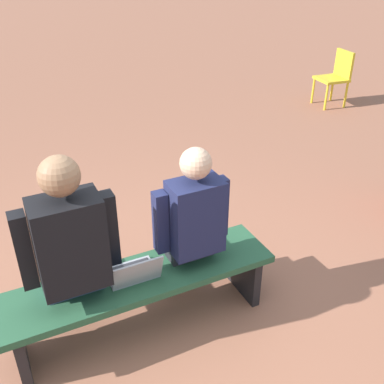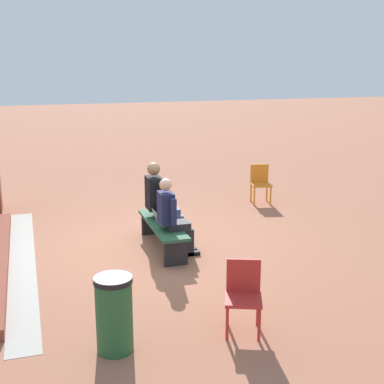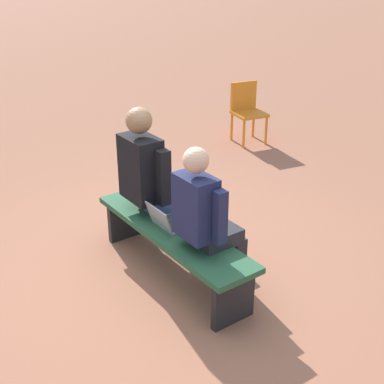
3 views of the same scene
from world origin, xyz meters
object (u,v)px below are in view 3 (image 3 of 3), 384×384
bench (173,238)px  person_student (206,217)px  laptop (168,221)px  person_adult (152,179)px  plastic_chair_foreground (247,108)px

bench → person_student: (-0.38, -0.06, 0.34)m
person_student → laptop: 0.47m
person_student → person_adult: bearing=-0.5°
person_student → plastic_chair_foreground: size_ratio=1.54×
bench → plastic_chair_foreground: plastic_chair_foreground is taller
bench → person_student: bearing=-170.3°
bench → person_adult: person_adult is taller
person_adult → laptop: size_ratio=4.38×
laptop → plastic_chair_foreground: size_ratio=0.38×
laptop → person_adult: bearing=-12.9°
bench → person_adult: 0.57m
person_student → person_adult: size_ratio=0.92×
laptop → plastic_chair_foreground: plastic_chair_foreground is taller
person_student → person_adult: 0.79m
person_student → plastic_chair_foreground: bearing=-46.2°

